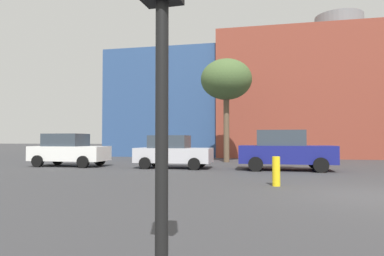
{
  "coord_description": "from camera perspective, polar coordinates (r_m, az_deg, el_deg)",
  "views": [
    {
      "loc": [
        -2.64,
        -9.44,
        1.43
      ],
      "look_at": [
        -6.85,
        10.11,
        2.11
      ],
      "focal_mm": 32.19,
      "sensor_mm": 36.0,
      "label": 1
    }
  ],
  "objects": [
    {
      "name": "ground_plane",
      "position": [
        9.91,
        27.92,
        -10.01
      ],
      "size": [
        200.0,
        200.0,
        0.0
      ],
      "primitive_type": "plane",
      "color": "#38383A"
    },
    {
      "name": "building_backdrop",
      "position": [
        32.47,
        23.3,
        4.38
      ],
      "size": [
        39.96,
        10.23,
        12.17
      ],
      "color": "brown",
      "rests_on": "ground_plane"
    },
    {
      "name": "parked_car_0",
      "position": [
        19.71,
        -19.76,
        -3.46
      ],
      "size": [
        4.04,
        1.98,
        1.75
      ],
      "color": "white",
      "rests_on": "ground_plane"
    },
    {
      "name": "parked_car_1",
      "position": [
        17.36,
        -3.23,
        -3.96
      ],
      "size": [
        3.8,
        1.87,
        1.65
      ],
      "color": "silver",
      "rests_on": "ground_plane"
    },
    {
      "name": "parked_car_2",
      "position": [
        16.76,
        15.12,
        -3.58
      ],
      "size": [
        4.33,
        2.12,
        1.88
      ],
      "color": "navy",
      "rests_on": "ground_plane"
    },
    {
      "name": "traffic_light_near_left",
      "position": [
        3.35,
        -5.12,
        19.41
      ],
      "size": [
        0.37,
        0.37,
        3.59
      ],
      "rotation": [
        0.0,
        0.0,
        -1.63
      ],
      "color": "black",
      "rests_on": "ground_plane"
    },
    {
      "name": "bare_tree_1",
      "position": [
        22.37,
        5.7,
        7.86
      ],
      "size": [
        3.27,
        3.27,
        6.61
      ],
      "color": "brown",
      "rests_on": "ground_plane"
    },
    {
      "name": "bollard_yellow_1",
      "position": [
        10.99,
        13.78,
        -6.98
      ],
      "size": [
        0.24,
        0.24,
        0.91
      ],
      "primitive_type": "cylinder",
      "color": "yellow",
      "rests_on": "ground_plane"
    }
  ]
}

